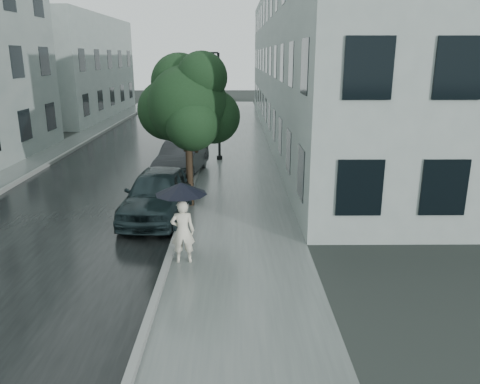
{
  "coord_description": "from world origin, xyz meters",
  "views": [
    {
      "loc": [
        0.09,
        -10.13,
        4.89
      ],
      "look_at": [
        0.2,
        2.15,
        1.3
      ],
      "focal_mm": 35.0,
      "sensor_mm": 36.0,
      "label": 1
    }
  ],
  "objects_px": {
    "pedestrian": "(183,231)",
    "street_tree": "(188,104)",
    "car_far": "(182,158)",
    "car_near": "(158,193)",
    "lamp_post": "(216,99)"
  },
  "relations": [
    {
      "from": "pedestrian",
      "to": "car_near",
      "type": "relative_size",
      "value": 0.36
    },
    {
      "from": "lamp_post",
      "to": "car_far",
      "type": "bearing_deg",
      "value": -112.46
    },
    {
      "from": "street_tree",
      "to": "car_near",
      "type": "bearing_deg",
      "value": -125.88
    },
    {
      "from": "pedestrian",
      "to": "street_tree",
      "type": "bearing_deg",
      "value": -91.19
    },
    {
      "from": "lamp_post",
      "to": "car_far",
      "type": "distance_m",
      "value": 3.94
    },
    {
      "from": "pedestrian",
      "to": "car_far",
      "type": "height_order",
      "value": "pedestrian"
    },
    {
      "from": "pedestrian",
      "to": "lamp_post",
      "type": "distance_m",
      "value": 12.03
    },
    {
      "from": "street_tree",
      "to": "car_far",
      "type": "height_order",
      "value": "street_tree"
    },
    {
      "from": "street_tree",
      "to": "car_near",
      "type": "relative_size",
      "value": 1.14
    },
    {
      "from": "street_tree",
      "to": "car_near",
      "type": "height_order",
      "value": "street_tree"
    },
    {
      "from": "street_tree",
      "to": "car_far",
      "type": "distance_m",
      "value": 5.03
    },
    {
      "from": "car_far",
      "to": "pedestrian",
      "type": "bearing_deg",
      "value": -75.47
    },
    {
      "from": "pedestrian",
      "to": "street_tree",
      "type": "distance_m",
      "value": 5.36
    },
    {
      "from": "pedestrian",
      "to": "street_tree",
      "type": "xyz_separation_m",
      "value": [
        -0.25,
        4.68,
        2.6
      ]
    },
    {
      "from": "street_tree",
      "to": "lamp_post",
      "type": "height_order",
      "value": "lamp_post"
    }
  ]
}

